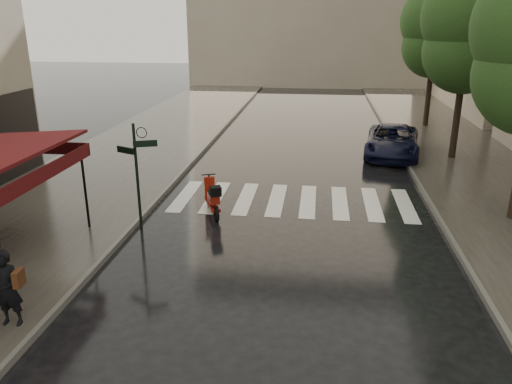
# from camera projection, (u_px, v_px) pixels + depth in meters

# --- Properties ---
(ground) EXTENTS (120.00, 120.00, 0.00)m
(ground) POSITION_uv_depth(u_px,v_px,m) (147.00, 284.00, 11.42)
(ground) COLOR black
(ground) RESTS_ON ground
(sidewalk_near) EXTENTS (6.00, 60.00, 0.12)m
(sidewalk_near) POSITION_uv_depth(u_px,v_px,m) (139.00, 148.00, 23.18)
(sidewalk_near) COLOR #38332D
(sidewalk_near) RESTS_ON ground
(sidewalk_far) EXTENTS (5.50, 60.00, 0.12)m
(sidewalk_far) POSITION_uv_depth(u_px,v_px,m) (469.00, 159.00, 21.43)
(sidewalk_far) COLOR #38332D
(sidewalk_far) RESTS_ON ground
(curb_near) EXTENTS (0.12, 60.00, 0.16)m
(curb_near) POSITION_uv_depth(u_px,v_px,m) (203.00, 150.00, 22.82)
(curb_near) COLOR #595651
(curb_near) RESTS_ON ground
(curb_far) EXTENTS (0.12, 60.00, 0.16)m
(curb_far) POSITION_uv_depth(u_px,v_px,m) (403.00, 157.00, 21.76)
(curb_far) COLOR #595651
(curb_far) RESTS_ON ground
(crosswalk) EXTENTS (7.85, 3.20, 0.01)m
(crosswalk) POSITION_uv_depth(u_px,v_px,m) (292.00, 200.00, 16.69)
(crosswalk) COLOR silver
(crosswalk) RESTS_ON ground
(signpost) EXTENTS (1.17, 0.29, 3.10)m
(signpost) POSITION_uv_depth(u_px,v_px,m) (137.00, 169.00, 13.77)
(signpost) COLOR black
(signpost) RESTS_ON ground
(tree_mid) EXTENTS (3.80, 3.80, 8.34)m
(tree_mid) POSITION_uv_depth(u_px,v_px,m) (469.00, 23.00, 19.71)
(tree_mid) COLOR black
(tree_mid) RESTS_ON sidewalk_far
(tree_far) EXTENTS (3.80, 3.80, 8.16)m
(tree_far) POSITION_uv_depth(u_px,v_px,m) (436.00, 25.00, 26.29)
(tree_far) COLOR black
(tree_far) RESTS_ON sidewalk_far
(pedestrian_with_umbrella) EXTENTS (0.98, 1.00, 2.39)m
(pedestrian_with_umbrella) POSITION_uv_depth(u_px,v_px,m) (1.00, 249.00, 9.21)
(pedestrian_with_umbrella) COLOR black
(pedestrian_with_umbrella) RESTS_ON sidewalk_near
(scooter) EXTENTS (0.86, 1.62, 1.13)m
(scooter) POSITION_uv_depth(u_px,v_px,m) (213.00, 199.00, 15.32)
(scooter) COLOR black
(scooter) RESTS_ON ground
(parked_car) EXTENTS (2.89, 5.07, 1.33)m
(parked_car) POSITION_uv_depth(u_px,v_px,m) (392.00, 141.00, 21.95)
(parked_car) COLOR black
(parked_car) RESTS_ON ground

